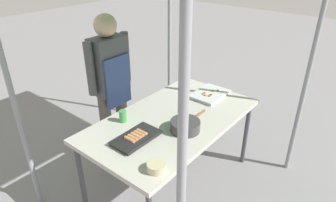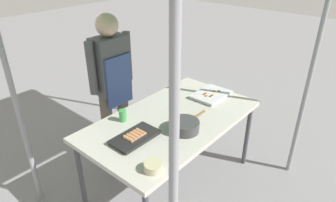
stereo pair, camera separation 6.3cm
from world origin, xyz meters
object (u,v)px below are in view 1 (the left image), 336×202
Objects in this scene: tray_meat_skewers at (210,94)px; condiment_bowl at (156,167)px; drink_cup_near_edge at (123,116)px; tray_grilled_sausages at (136,138)px; stall_table at (172,123)px; cooking_wok at (185,125)px; vendor_woman at (111,80)px.

tray_meat_skewers is 3.00× the size of condiment_bowl.
tray_meat_skewers is 0.94m from drink_cup_near_edge.
tray_grilled_sausages is at bearing 64.42° from condiment_bowl.
condiment_bowl reaches higher than stall_table.
cooking_wok reaches higher than stall_table.
tray_meat_skewers is 1.23m from condiment_bowl.
stall_table is 0.44m from drink_cup_near_edge.
tray_grilled_sausages is 0.95× the size of cooking_wok.
drink_cup_near_edge is at bearing 65.08° from condiment_bowl.
stall_table is at bearing 177.81° from tray_meat_skewers.
vendor_woman is (0.57, 1.09, 0.14)m from condiment_bowl.
vendor_woman is at bearing 128.45° from tray_meat_skewers.
tray_meat_skewers is 0.25× the size of vendor_woman.
stall_table is 0.24m from cooking_wok.
vendor_woman reaches higher than drink_cup_near_edge.
drink_cup_near_edge reaches higher than cooking_wok.
vendor_woman is (0.40, 0.74, 0.15)m from tray_grilled_sausages.
tray_grilled_sausages is at bearing -114.06° from drink_cup_near_edge.
condiment_bowl is at bearing 62.27° from vendor_woman.
tray_grilled_sausages is 3.68× the size of drink_cup_near_edge.
vendor_woman is (0.28, 0.46, 0.12)m from drink_cup_near_edge.
condiment_bowl is at bearing -164.93° from cooking_wok.
tray_meat_skewers is at bearing -19.30° from drink_cup_near_edge.
tray_grilled_sausages is at bearing 61.26° from vendor_woman.
drink_cup_near_edge is at bearing 114.60° from cooking_wok.
cooking_wok is 3.89× the size of drink_cup_near_edge.
cooking_wok is (-0.09, -0.20, 0.10)m from stall_table.
tray_meat_skewers is 1.00m from vendor_woman.
drink_cup_near_edge reaches higher than tray_grilled_sausages.
tray_grilled_sausages reaches higher than tray_meat_skewers.
condiment_bowl is 0.70m from drink_cup_near_edge.
stall_table is at bearing -42.68° from drink_cup_near_edge.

